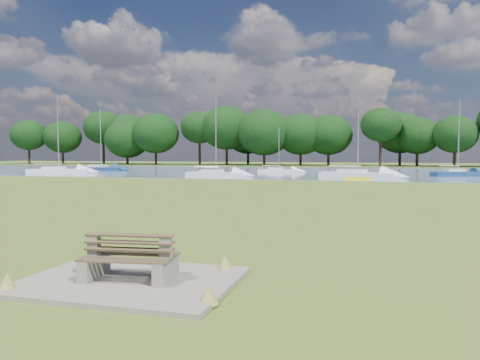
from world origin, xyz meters
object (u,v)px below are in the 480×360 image
(sailboat_2, at_px, (278,170))
(sailboat_4, at_px, (357,173))
(sailboat_3, at_px, (58,169))
(sailboat_7, at_px, (101,167))
(sailboat_1, at_px, (215,172))
(kayak, at_px, (357,178))
(bench_pair, at_px, (130,259))
(sailboat_6, at_px, (457,172))

(sailboat_2, xyz_separation_m, sailboat_4, (10.45, -10.46, 0.10))
(sailboat_3, bearing_deg, sailboat_4, -20.15)
(sailboat_4, bearing_deg, sailboat_7, -174.36)
(sailboat_3, xyz_separation_m, sailboat_7, (0.83, 8.48, 0.00))
(sailboat_2, height_order, sailboat_7, sailboat_7)
(sailboat_4, bearing_deg, sailboat_1, -154.19)
(kayak, bearing_deg, sailboat_1, 164.79)
(sailboat_3, xyz_separation_m, sailboat_4, (37.15, -0.41, -0.02))
(bench_pair, xyz_separation_m, sailboat_4, (3.26, 42.51, 0.03))
(sailboat_2, xyz_separation_m, sailboat_3, (-26.70, -10.05, 0.12))
(bench_pair, relative_size, kayak, 0.72)
(sailboat_3, distance_m, sailboat_4, 37.15)
(sailboat_1, relative_size, sailboat_7, 0.98)
(sailboat_4, height_order, sailboat_7, sailboat_7)
(sailboat_6, bearing_deg, sailboat_7, 151.19)
(bench_pair, xyz_separation_m, kayak, (3.43, 38.00, -0.32))
(kayak, distance_m, sailboat_1, 15.63)
(kayak, relative_size, sailboat_7, 0.30)
(kayak, xyz_separation_m, sailboat_6, (10.48, 9.89, 0.37))
(sailboat_1, bearing_deg, sailboat_3, 179.39)
(sailboat_1, height_order, sailboat_6, sailboat_1)
(sailboat_1, bearing_deg, sailboat_6, 20.25)
(bench_pair, distance_m, sailboat_7, 61.11)
(kayak, relative_size, sailboat_2, 0.45)
(sailboat_1, bearing_deg, kayak, -5.40)
(sailboat_3, bearing_deg, sailboat_6, -13.58)
(kayak, bearing_deg, sailboat_2, 120.47)
(sailboat_2, distance_m, sailboat_7, 25.92)
(bench_pair, xyz_separation_m, sailboat_2, (-7.19, 52.96, -0.07))
(sailboat_1, xyz_separation_m, sailboat_6, (25.86, 7.09, 0.07))
(sailboat_4, bearing_deg, sailboat_3, -161.24)
(bench_pair, distance_m, sailboat_2, 53.45)
(kayak, relative_size, sailboat_6, 0.32)
(bench_pair, distance_m, sailboat_1, 42.51)
(bench_pair, bearing_deg, sailboat_7, 116.08)
(bench_pair, distance_m, sailboat_6, 49.87)
(sailboat_2, xyz_separation_m, sailboat_6, (21.11, -5.07, 0.13))
(bench_pair, xyz_separation_m, sailboat_3, (-33.89, 42.92, 0.05))
(sailboat_4, relative_size, sailboat_7, 0.98)
(sailboat_1, height_order, sailboat_3, sailboat_3)
(sailboat_1, distance_m, sailboat_6, 26.82)
(sailboat_4, bearing_deg, kayak, -68.41)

